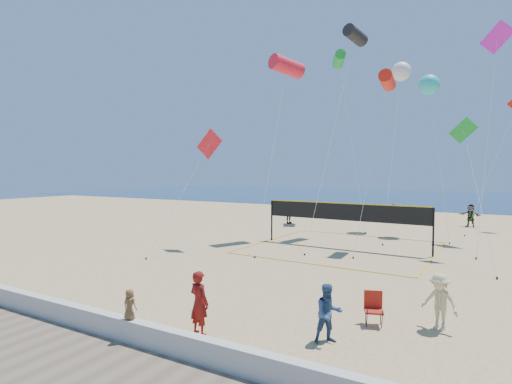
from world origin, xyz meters
The scene contains 21 objects.
ground centered at (0.00, 0.00, 0.00)m, with size 120.00×120.00×0.00m, color tan.
ocean centered at (0.00, 62.00, 0.01)m, with size 140.00×50.00×0.03m, color navy.
seawall centered at (0.00, -3.00, 0.30)m, with size 32.00×0.30×0.60m, color silver.
woman centered at (-0.98, -1.74, 0.88)m, with size 0.64×0.42×1.75m, color maroon.
toddler centered at (-2.26, -3.01, 0.99)m, with size 0.39×0.25×0.79m, color brown.
bystander_a centered at (2.25, -0.50, 0.77)m, with size 0.75×0.58×1.53m, color navy.
bystander_b centered at (4.68, 1.85, 0.80)m, with size 1.03×0.59×1.59m, color #C9B486.
far_person_0 centered at (-8.53, 20.43, 0.93)m, with size 1.09×0.45×1.86m, color gray.
far_person_1 centered at (4.96, 25.89, 0.90)m, with size 1.67×0.53×1.80m, color gray.
far_person_3 centered at (-0.98, 25.85, 0.78)m, with size 0.76×0.59×1.56m, color gray.
camp_chair centered at (2.98, 1.30, 0.54)m, with size 0.65×0.75×1.07m.
volleyball_net centered at (-1.26, 12.26, 1.81)m, with size 10.21×10.06×2.62m.
kite_0 centered at (-5.54, 13.53, 11.22)m, with size 2.16×7.55×11.89m.
kite_1 centered at (-2.18, 17.45, 13.77)m, with size 1.34×9.47×14.36m.
kite_2 centered at (0.87, 13.14, 9.53)m, with size 1.29×4.45×10.03m.
kite_3 centered at (-8.16, 8.41, 5.77)m, with size 1.82×4.43×6.91m.
kite_4 centered at (4.86, 12.58, 6.09)m, with size 2.26×4.31×7.22m.
kite_5 centered at (6.24, 19.46, 12.37)m, with size 2.00×7.63×13.99m.
kite_6 centered at (0.14, 21.75, 11.96)m, with size 1.50×8.44×12.68m.
kite_7 centered at (2.27, 20.28, 10.47)m, with size 2.73×4.70×11.18m.
kite_8 centered at (-5.46, 24.11, 14.20)m, with size 4.89×7.10×14.82m.
Camera 1 is at (5.59, -10.25, 4.45)m, focal length 28.00 mm.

